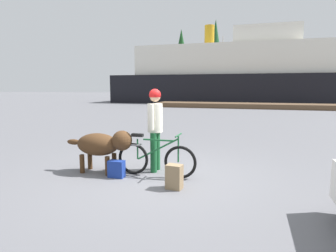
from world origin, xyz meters
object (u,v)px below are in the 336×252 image
(handbag_pannier, at_px, (116,169))
(bicycle, at_px, (155,159))
(backpack, at_px, (174,177))
(sailboat_moored, at_px, (222,99))
(ferry_boat, at_px, (240,76))
(dog, at_px, (103,144))
(person_cyclist, at_px, (155,122))

(handbag_pannier, bearing_deg, bicycle, 21.54)
(backpack, xyz_separation_m, sailboat_moored, (-2.13, 28.05, 0.27))
(ferry_boat, bearing_deg, handbag_pannier, -92.01)
(dog, relative_size, sailboat_moored, 0.21)
(dog, height_order, backpack, dog)
(dog, relative_size, ferry_boat, 0.05)
(dog, bearing_deg, ferry_boat, 87.12)
(sailboat_moored, bearing_deg, backpack, -85.67)
(backpack, bearing_deg, sailboat_moored, 94.33)
(bicycle, relative_size, handbag_pannier, 4.86)
(dog, relative_size, backpack, 3.45)
(person_cyclist, height_order, dog, person_cyclist)
(dog, bearing_deg, backpack, -17.07)
(ferry_boat, bearing_deg, backpack, -89.44)
(backpack, bearing_deg, handbag_pannier, 166.67)
(backpack, xyz_separation_m, ferry_boat, (-0.28, 28.88, 2.83))
(bicycle, distance_m, ferry_boat, 28.42)
(backpack, xyz_separation_m, handbag_pannier, (-1.29, 0.31, -0.05))
(bicycle, relative_size, dog, 1.10)
(person_cyclist, relative_size, handbag_pannier, 5.16)
(person_cyclist, relative_size, backpack, 4.02)
(handbag_pannier, height_order, sailboat_moored, sailboat_moored)
(backpack, bearing_deg, person_cyclist, 125.63)
(bicycle, relative_size, backpack, 3.79)
(person_cyclist, height_order, handbag_pannier, person_cyclist)
(handbag_pannier, xyz_separation_m, sailboat_moored, (-0.84, 27.75, 0.32))
(ferry_boat, relative_size, sailboat_moored, 3.80)
(bicycle, bearing_deg, person_cyclist, 109.33)
(bicycle, distance_m, dog, 1.18)
(person_cyclist, xyz_separation_m, sailboat_moored, (-1.44, 27.09, -0.59))
(person_cyclist, relative_size, dog, 1.16)
(person_cyclist, bearing_deg, handbag_pannier, -132.75)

